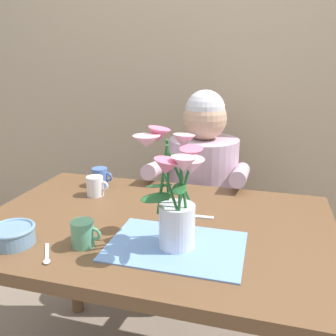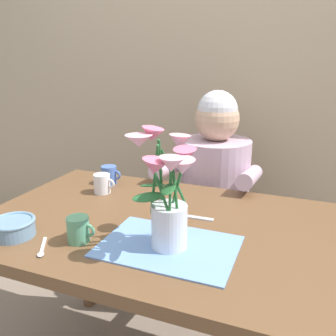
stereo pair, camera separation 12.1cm
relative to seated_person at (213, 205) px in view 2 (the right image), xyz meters
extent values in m
cube|color=tan|center=(-0.06, 0.43, 0.69)|extent=(4.00, 0.10, 2.50)
cube|color=brown|center=(-0.06, -0.62, 0.16)|extent=(1.20, 0.80, 0.04)
cylinder|color=brown|center=(-0.60, -0.28, -0.21)|extent=(0.06, 0.06, 0.70)
cylinder|color=brown|center=(0.48, -0.28, -0.21)|extent=(0.06, 0.06, 0.70)
cylinder|color=#4C4C56|center=(0.00, 0.00, -0.36)|extent=(0.30, 0.30, 0.40)
cylinder|color=#BC9EB2|center=(0.00, 0.00, 0.09)|extent=(0.34, 0.34, 0.50)
sphere|color=tan|center=(0.00, 0.00, 0.44)|extent=(0.21, 0.21, 0.21)
sphere|color=silver|center=(0.00, 0.00, 0.48)|extent=(0.19, 0.19, 0.19)
cylinder|color=#BC9EB2|center=(-0.19, -0.14, 0.22)|extent=(0.07, 0.33, 0.12)
cylinder|color=#BC9EB2|center=(0.19, -0.14, 0.22)|extent=(0.07, 0.33, 0.12)
cube|color=#6B93D1|center=(0.05, -0.76, 0.18)|extent=(0.40, 0.28, 0.00)
cylinder|color=silver|center=(0.06, -0.76, 0.24)|extent=(0.11, 0.11, 0.13)
cylinder|color=#23602D|center=(0.08, -0.77, 0.35)|extent=(0.04, 0.03, 0.16)
cone|color=pink|center=(0.10, -0.78, 0.43)|extent=(0.09, 0.10, 0.05)
sphere|color=#E5D14C|center=(0.10, -0.78, 0.44)|extent=(0.02, 0.02, 0.02)
cylinder|color=#23602D|center=(0.07, -0.74, 0.36)|extent=(0.05, 0.01, 0.18)
cone|color=#DB6684|center=(0.09, -0.71, 0.45)|extent=(0.07, 0.07, 0.05)
sphere|color=#E5D14C|center=(0.09, -0.71, 0.45)|extent=(0.02, 0.02, 0.02)
cylinder|color=#23602D|center=(0.05, -0.71, 0.37)|extent=(0.07, 0.05, 0.19)
cone|color=pink|center=(0.05, -0.66, 0.47)|extent=(0.10, 0.10, 0.05)
sphere|color=#E5D14C|center=(0.05, -0.66, 0.48)|extent=(0.02, 0.02, 0.02)
cylinder|color=#23602D|center=(0.03, -0.75, 0.39)|extent=(0.02, 0.06, 0.23)
cone|color=#DB6684|center=(0.00, -0.74, 0.51)|extent=(0.08, 0.08, 0.05)
sphere|color=#E5D14C|center=(0.00, -0.74, 0.51)|extent=(0.02, 0.02, 0.02)
cylinder|color=#23602D|center=(0.02, -0.77, 0.38)|extent=(0.05, 0.05, 0.22)
cone|color=pink|center=(-0.02, -0.78, 0.50)|extent=(0.11, 0.11, 0.03)
sphere|color=#E5D14C|center=(-0.02, -0.78, 0.50)|extent=(0.02, 0.02, 0.02)
cylinder|color=#23602D|center=(0.05, -0.80, 0.36)|extent=(0.06, 0.03, 0.17)
cone|color=#DB6684|center=(0.05, -0.84, 0.45)|extent=(0.08, 0.07, 0.05)
sphere|color=#E5D14C|center=(0.05, -0.84, 0.45)|extent=(0.02, 0.02, 0.02)
cylinder|color=#23602D|center=(0.07, -0.80, 0.36)|extent=(0.02, 0.02, 0.19)
cone|color=pink|center=(0.09, -0.84, 0.46)|extent=(0.08, 0.08, 0.04)
sphere|color=#E5D14C|center=(0.09, -0.84, 0.46)|extent=(0.02, 0.02, 0.02)
ellipsoid|color=#23602D|center=(0.00, -0.75, 0.36)|extent=(0.10, 0.06, 0.03)
ellipsoid|color=#23602D|center=(0.00, -0.79, 0.34)|extent=(0.10, 0.08, 0.03)
ellipsoid|color=#23602D|center=(0.08, -0.82, 0.38)|extent=(0.07, 0.10, 0.02)
cylinder|color=#6689A8|center=(-0.42, -0.88, 0.20)|extent=(0.13, 0.13, 0.05)
torus|color=#6689A8|center=(-0.42, -0.88, 0.23)|extent=(0.14, 0.14, 0.01)
cube|color=silver|center=(0.04, -0.54, 0.18)|extent=(0.19, 0.02, 0.00)
cylinder|color=silver|center=(-0.36, -0.45, 0.22)|extent=(0.07, 0.07, 0.08)
torus|color=silver|center=(-0.33, -0.45, 0.22)|extent=(0.04, 0.01, 0.04)
cylinder|color=#476BB7|center=(-0.40, -0.34, 0.22)|extent=(0.07, 0.07, 0.08)
torus|color=#476BB7|center=(-0.36, -0.34, 0.22)|extent=(0.04, 0.01, 0.04)
cylinder|color=#569970|center=(-0.21, -0.83, 0.22)|extent=(0.07, 0.07, 0.08)
torus|color=#569970|center=(-0.17, -0.83, 0.22)|extent=(0.04, 0.01, 0.04)
cube|color=silver|center=(-0.29, -0.89, 0.18)|extent=(0.06, 0.09, 0.00)
ellipsoid|color=silver|center=(-0.26, -0.94, 0.18)|extent=(0.03, 0.03, 0.01)
camera|label=1|loc=(0.29, -1.68, 0.71)|focal=38.26mm
camera|label=2|loc=(0.40, -1.64, 0.71)|focal=38.26mm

